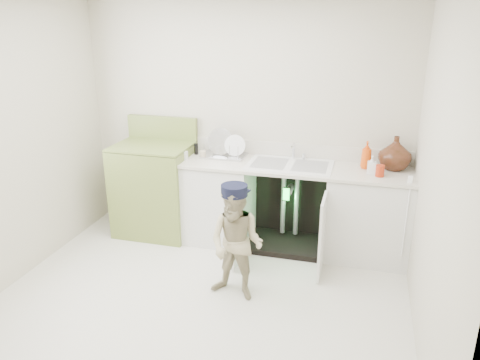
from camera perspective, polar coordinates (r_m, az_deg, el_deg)
name	(u,v)px	position (r m, az deg, el deg)	size (l,w,h in m)	color
ground	(200,300)	(4.19, -4.88, -14.37)	(3.50, 3.50, 0.00)	beige
room_shell	(196,162)	(3.64, -5.44, 2.19)	(6.00, 5.50, 1.26)	beige
counter_run	(291,204)	(4.87, 6.29, -2.95)	(2.44, 1.02, 1.23)	silver
avocado_stove	(155,188)	(5.26, -10.32, -0.92)	(0.81, 0.65, 1.26)	olive
repair_worker	(236,243)	(3.97, -0.44, -7.66)	(0.61, 0.94, 1.02)	#C4B68C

